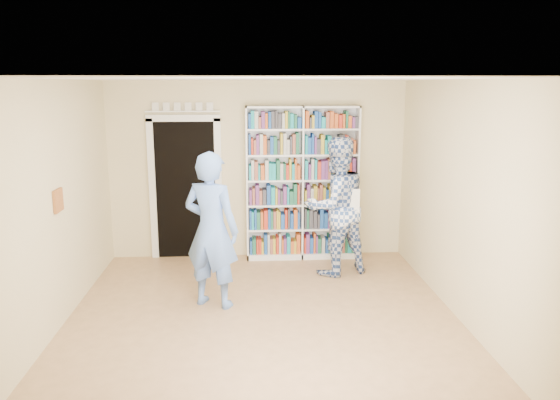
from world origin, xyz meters
name	(u,v)px	position (x,y,z in m)	size (l,w,h in m)	color
floor	(263,322)	(0.00, 0.00, 0.00)	(5.00, 5.00, 0.00)	#9B724B
ceiling	(261,79)	(0.00, 0.00, 2.70)	(5.00, 5.00, 0.00)	white
wall_back	(258,170)	(0.00, 2.50, 1.35)	(4.50, 4.50, 0.00)	beige
wall_left	(50,209)	(-2.25, 0.00, 1.35)	(5.00, 5.00, 0.00)	beige
wall_right	(465,204)	(2.25, 0.00, 1.35)	(5.00, 5.00, 0.00)	beige
bookshelf	(302,183)	(0.67, 2.34, 1.18)	(1.69, 0.32, 2.33)	white
doorway	(186,182)	(-1.10, 2.48, 1.18)	(1.10, 0.08, 2.43)	black
wall_art	(58,201)	(-2.23, 0.20, 1.40)	(0.03, 0.25, 0.25)	brown
man_blue	(211,230)	(-0.59, 0.53, 0.95)	(0.69, 0.45, 1.89)	#6088D5
man_plaid	(336,207)	(1.07, 1.59, 0.97)	(0.94, 0.74, 1.94)	#2C4989
paper_sheet	(351,201)	(1.24, 1.36, 1.10)	(0.23, 0.01, 0.33)	white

